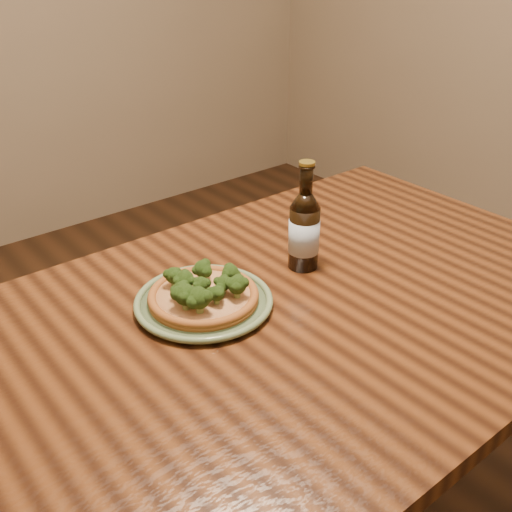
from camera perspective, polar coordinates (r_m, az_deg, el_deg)
table at (r=1.21m, az=0.04°, el=-9.88°), size 1.60×0.90×0.75m
plate at (r=1.20m, az=-5.00°, el=-4.36°), size 0.28×0.28×0.02m
pizza at (r=1.18m, az=-5.06°, el=-3.60°), size 0.22×0.22×0.07m
beer_bottle at (r=1.30m, az=4.61°, el=2.53°), size 0.07×0.07×0.25m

